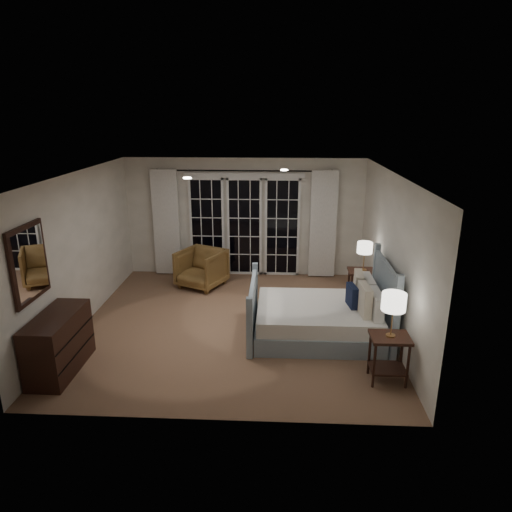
{
  "coord_description": "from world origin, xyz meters",
  "views": [
    {
      "loc": [
        0.71,
        -6.92,
        3.41
      ],
      "look_at": [
        0.35,
        0.47,
        1.05
      ],
      "focal_mm": 32.0,
      "sensor_mm": 36.0,
      "label": 1
    }
  ],
  "objects_px": {
    "nightstand_left": "(389,351)",
    "nightstand_right": "(362,282)",
    "dresser": "(59,343)",
    "lamp_left": "(394,302)",
    "armchair": "(201,268)",
    "lamp_right": "(365,248)",
    "bed": "(322,317)"
  },
  "relations": [
    {
      "from": "lamp_left",
      "to": "armchair",
      "type": "distance_m",
      "value": 4.49
    },
    {
      "from": "lamp_left",
      "to": "lamp_right",
      "type": "bearing_deg",
      "value": 88.2
    },
    {
      "from": "bed",
      "to": "lamp_left",
      "type": "bearing_deg",
      "value": -58.69
    },
    {
      "from": "lamp_right",
      "to": "dresser",
      "type": "xyz_separation_m",
      "value": [
        -4.49,
        -2.44,
        -0.68
      ]
    },
    {
      "from": "dresser",
      "to": "bed",
      "type": "bearing_deg",
      "value": 18.29
    },
    {
      "from": "nightstand_right",
      "to": "bed",
      "type": "bearing_deg",
      "value": -124.02
    },
    {
      "from": "nightstand_left",
      "to": "lamp_right",
      "type": "distance_m",
      "value": 2.57
    },
    {
      "from": "armchair",
      "to": "nightstand_left",
      "type": "bearing_deg",
      "value": -22.04
    },
    {
      "from": "lamp_left",
      "to": "dresser",
      "type": "xyz_separation_m",
      "value": [
        -4.41,
        0.04,
        -0.71
      ]
    },
    {
      "from": "bed",
      "to": "nightstand_left",
      "type": "height_order",
      "value": "bed"
    },
    {
      "from": "bed",
      "to": "armchair",
      "type": "relative_size",
      "value": 2.49
    },
    {
      "from": "bed",
      "to": "lamp_right",
      "type": "bearing_deg",
      "value": 55.98
    },
    {
      "from": "lamp_right",
      "to": "armchair",
      "type": "bearing_deg",
      "value": 165.7
    },
    {
      "from": "nightstand_left",
      "to": "nightstand_right",
      "type": "xyz_separation_m",
      "value": [
        0.08,
        2.48,
        0.01
      ]
    },
    {
      "from": "bed",
      "to": "lamp_left",
      "type": "relative_size",
      "value": 3.55
    },
    {
      "from": "nightstand_right",
      "to": "armchair",
      "type": "height_order",
      "value": "armchair"
    },
    {
      "from": "dresser",
      "to": "armchair",
      "type": "bearing_deg",
      "value": 66.34
    },
    {
      "from": "nightstand_left",
      "to": "lamp_right",
      "type": "relative_size",
      "value": 1.24
    },
    {
      "from": "nightstand_left",
      "to": "nightstand_right",
      "type": "height_order",
      "value": "nightstand_right"
    },
    {
      "from": "bed",
      "to": "nightstand_left",
      "type": "distance_m",
      "value": 1.46
    },
    {
      "from": "bed",
      "to": "nightstand_right",
      "type": "distance_m",
      "value": 1.5
    },
    {
      "from": "armchair",
      "to": "lamp_right",
      "type": "bearing_deg",
      "value": 11.14
    },
    {
      "from": "nightstand_left",
      "to": "lamp_left",
      "type": "xyz_separation_m",
      "value": [
        0.0,
        0.0,
        0.69
      ]
    },
    {
      "from": "bed",
      "to": "lamp_right",
      "type": "height_order",
      "value": "bed"
    },
    {
      "from": "nightstand_left",
      "to": "dresser",
      "type": "relative_size",
      "value": 0.56
    },
    {
      "from": "lamp_left",
      "to": "nightstand_right",
      "type": "bearing_deg",
      "value": 88.2
    },
    {
      "from": "lamp_left",
      "to": "lamp_right",
      "type": "relative_size",
      "value": 1.12
    },
    {
      "from": "bed",
      "to": "nightstand_right",
      "type": "bearing_deg",
      "value": 55.98
    },
    {
      "from": "lamp_right",
      "to": "nightstand_left",
      "type": "bearing_deg",
      "value": -91.8
    },
    {
      "from": "bed",
      "to": "dresser",
      "type": "height_order",
      "value": "bed"
    },
    {
      "from": "nightstand_left",
      "to": "nightstand_right",
      "type": "distance_m",
      "value": 2.48
    },
    {
      "from": "lamp_right",
      "to": "armchair",
      "type": "height_order",
      "value": "lamp_right"
    }
  ]
}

